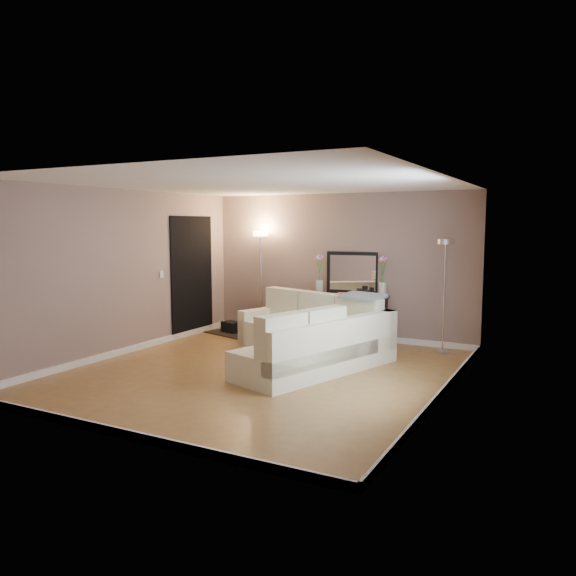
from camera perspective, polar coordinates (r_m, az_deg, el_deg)
The scene contains 23 objects.
floor at distance 7.94m, azimuth -2.73°, elevation -8.54°, with size 5.00×5.50×0.01m, color olive.
ceiling at distance 7.68m, azimuth -2.84°, elevation 10.61°, with size 5.00×5.50×0.01m, color white.
wall_back at distance 10.17m, azimuth 5.17°, elevation 2.23°, with size 5.00×0.02×2.60m, color gray.
wall_front at distance 5.53m, azimuth -17.52°, elevation -1.66°, with size 5.00×0.02×2.60m, color gray.
wall_left at distance 9.23m, azimuth -16.32°, elevation 1.56°, with size 0.02×5.50×2.60m, color gray.
wall_right at distance 6.78m, azimuth 15.79°, elevation -0.13°, with size 0.02×5.50×2.60m, color gray.
baseboard_back at distance 10.31m, azimuth 5.05°, elevation -4.72°, with size 5.00×0.03×0.10m, color white.
baseboard_front at distance 5.85m, azimuth -16.91°, elevation -13.84°, with size 5.00×0.03×0.10m, color white.
baseboard_left at distance 9.40m, azimuth -15.96°, elevation -6.05°, with size 0.03×5.50×0.10m, color white.
baseboard_right at distance 7.04m, azimuth 15.26°, elevation -10.28°, with size 0.03×5.50×0.10m, color white.
doorway at distance 10.51m, azimuth -9.71°, elevation 1.21°, with size 0.02×1.20×2.20m, color black.
switch_plate at distance 9.85m, azimuth -12.73°, elevation 1.38°, with size 0.02×0.08×0.12m, color white.
sectional_sofa at distance 8.57m, azimuth 2.33°, elevation -4.99°, with size 2.81×3.24×0.94m.
throw_blanket at distance 8.65m, azimuth 7.59°, elevation -0.83°, with size 0.67×0.39×0.05m, color gray.
console_table at distance 9.96m, azimuth 5.84°, elevation -2.70°, with size 1.38×0.54×0.82m.
leaning_mirror at distance 10.02m, azimuth 6.60°, elevation 1.55°, with size 0.95×0.17×0.74m.
table_decor at distance 9.85m, azimuth 6.27°, elevation -0.55°, with size 0.57×0.15×0.13m.
flower_vase_left at distance 10.01m, azimuth 3.21°, elevation 1.11°, with size 0.16×0.14×0.71m.
flower_vase_right at distance 9.74m, azimuth 9.60°, elevation 0.88°, with size 0.16×0.14×0.71m.
floor_lamp_lit at distance 10.66m, azimuth -2.79°, elevation 2.72°, with size 0.33×0.33×1.91m.
floor_lamp_unlit at distance 9.18m, azimuth 15.64°, elevation 1.46°, with size 0.26×0.26×1.82m.
charcoal_rug at distance 10.66m, azimuth -4.56°, elevation -4.57°, with size 1.25×0.94×0.02m, color black.
black_bag at distance 10.73m, azimuth -5.74°, elevation -4.04°, with size 0.35×0.25×0.23m, color black.
Camera 1 is at (3.91, -6.59, 2.06)m, focal length 35.00 mm.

